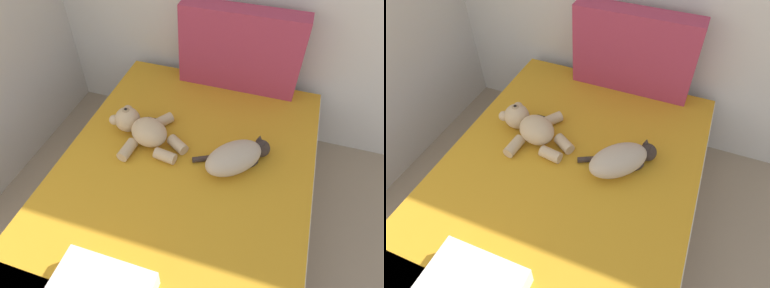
% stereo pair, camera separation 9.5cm
% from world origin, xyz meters
% --- Properties ---
extents(bed, '(1.44, 2.02, 0.52)m').
position_xyz_m(bed, '(1.30, 3.33, 0.26)').
color(bed, brown).
rests_on(bed, ground_plane).
extents(patterned_cushion, '(0.79, 0.15, 0.55)m').
position_xyz_m(patterned_cushion, '(1.41, 4.24, 0.79)').
color(patterned_cushion, '#A5334C').
rests_on(patterned_cushion, bed).
extents(cat, '(0.42, 0.38, 0.15)m').
position_xyz_m(cat, '(1.56, 3.51, 0.59)').
color(cat, tan).
rests_on(cat, bed).
extents(teddy_bear, '(0.51, 0.42, 0.16)m').
position_xyz_m(teddy_bear, '(0.99, 3.56, 0.59)').
color(teddy_bear, tan).
rests_on(teddy_bear, bed).
extents(cell_phone, '(0.08, 0.15, 0.01)m').
position_xyz_m(cell_phone, '(0.99, 3.65, 0.52)').
color(cell_phone, black).
rests_on(cell_phone, bed).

